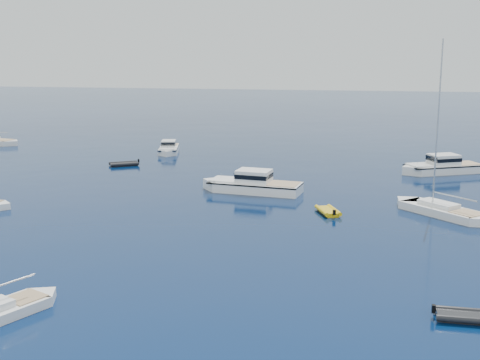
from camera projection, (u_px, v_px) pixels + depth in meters
name	position (u px, v px, depth m)	size (l,w,h in m)	color
ground	(253.00, 290.00, 38.75)	(400.00, 400.00, 0.00)	#071F4B
motor_cruiser_centre	(252.00, 192.00, 65.65)	(3.48, 11.36, 2.98)	white
motor_cruiser_distant	(441.00, 173.00, 75.79)	(3.35, 10.96, 2.88)	silver
motor_cruiser_horizon	(169.00, 152.00, 90.89)	(2.60, 8.51, 2.23)	silver
sailboat_mid_r	(442.00, 215.00, 56.45)	(2.84, 10.92, 16.06)	white
tender_yellow	(328.00, 213.00, 56.95)	(1.87, 3.35, 0.95)	#E1B40D
tender_grey_near	(467.00, 320.00, 34.40)	(1.99, 3.62, 0.95)	black
tender_grey_far	(124.00, 166.00, 80.49)	(2.07, 3.80, 0.95)	black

